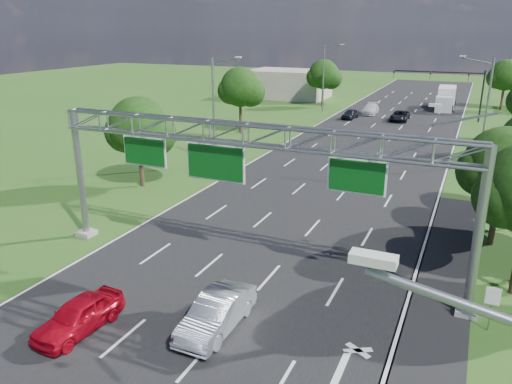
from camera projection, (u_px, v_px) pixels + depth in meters
The scene contains 20 objects.
ground at pixel (332, 180), 43.14m from camera, with size 220.00×220.00×0.00m, color #295118.
road at pixel (332, 180), 43.14m from camera, with size 18.00×180.00×0.02m, color black.
road_flare at pixel (440, 289), 25.33m from camera, with size 3.00×30.00×0.02m, color black.
sign_gantry at pixel (247, 146), 25.23m from camera, with size 23.50×1.00×9.56m.
regulatory_sign at pixel (492, 300), 21.39m from camera, with size 0.60×0.08×2.10m.
traffic_signal at pixel (456, 83), 68.93m from camera, with size 12.21×0.24×7.00m.
streetlight_l_near at pixel (215, 107), 45.74m from camera, with size 2.97×0.22×10.16m.
streetlight_l_far at pixel (325, 75), 76.06m from camera, with size 2.97×0.22×10.16m.
streetlight_r_mid at pixel (485, 108), 45.67m from camera, with size 2.97×0.22×10.16m.
tree_verge_la at pixel (140, 130), 40.11m from camera, with size 5.76×4.80×7.40m.
tree_verge_lb at pixel (241, 89), 60.60m from camera, with size 5.76×4.80×8.06m.
tree_verge_lc at pixel (324, 76), 81.24m from camera, with size 5.76×4.80×7.62m.
tree_verge_re at pixel (506, 77), 77.67m from camera, with size 5.76×4.80×7.84m.
building_left at pixel (289, 84), 92.43m from camera, with size 14.00×10.00×5.00m, color gray.
red_coupe at pixel (79, 315), 21.63m from camera, with size 1.76×4.37×1.49m, color #BA0819.
silver_sedan at pixel (217, 313), 21.72m from camera, with size 1.69×4.83×1.59m, color #B6BAC3.
car_queue_a at pixel (370, 109), 75.33m from camera, with size 2.12×5.21×1.51m, color silver.
car_queue_b at pixel (400, 116), 69.92m from camera, with size 2.29×4.96×1.38m, color black.
car_queue_c at pixel (350, 114), 71.55m from camera, with size 1.59×3.94×1.34m, color black.
box_truck at pixel (446, 99), 79.79m from camera, with size 2.89×9.10×3.41m.
Camera 1 is at (10.79, -10.35, 12.67)m, focal length 35.00 mm.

